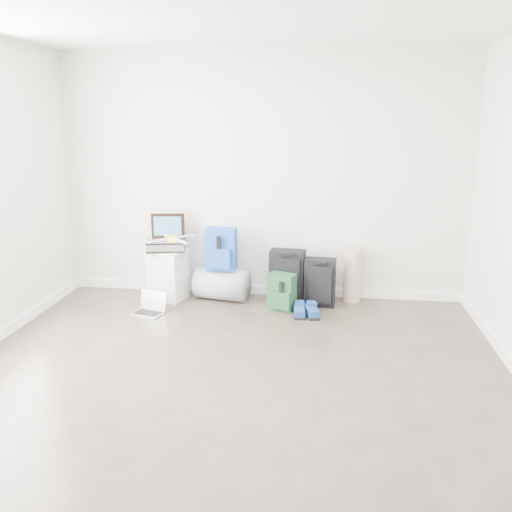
# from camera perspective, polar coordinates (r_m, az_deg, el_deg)

# --- Properties ---
(ground) EXTENTS (5.00, 5.00, 0.00)m
(ground) POSITION_cam_1_polar(r_m,az_deg,el_deg) (4.06, -3.59, -15.24)
(ground) COLOR #342D26
(ground) RESTS_ON ground
(room_envelope) EXTENTS (4.52, 5.02, 2.71)m
(room_envelope) POSITION_cam_1_polar(r_m,az_deg,el_deg) (3.55, -3.99, 9.80)
(room_envelope) COLOR silver
(room_envelope) RESTS_ON ground
(boxes_stack) EXTENTS (0.47, 0.41, 0.56)m
(boxes_stack) POSITION_cam_1_polar(r_m,az_deg,el_deg) (6.14, -9.31, -1.93)
(boxes_stack) COLOR silver
(boxes_stack) RESTS_ON ground
(briefcase) EXTENTS (0.46, 0.38, 0.12)m
(briefcase) POSITION_cam_1_polar(r_m,az_deg,el_deg) (6.06, -9.44, 1.14)
(briefcase) COLOR #B2B2B7
(briefcase) RESTS_ON boxes_stack
(painting) EXTENTS (0.37, 0.07, 0.28)m
(painting) POSITION_cam_1_polar(r_m,az_deg,el_deg) (6.11, -9.26, 3.16)
(painting) COLOR black
(painting) RESTS_ON briefcase
(drone) EXTENTS (0.44, 0.44, 0.05)m
(drone) POSITION_cam_1_polar(r_m,az_deg,el_deg) (6.00, -8.80, 1.87)
(drone) COLOR yellow
(drone) RESTS_ON briefcase
(duffel_bag) EXTENTS (0.64, 0.46, 0.36)m
(duffel_bag) POSITION_cam_1_polar(r_m,az_deg,el_deg) (6.08, -3.59, -2.96)
(duffel_bag) COLOR #999BA1
(duffel_bag) RESTS_ON ground
(blue_backpack) EXTENTS (0.33, 0.25, 0.46)m
(blue_backpack) POSITION_cam_1_polar(r_m,az_deg,el_deg) (5.95, -3.71, 0.64)
(blue_backpack) COLOR #1946A5
(blue_backpack) RESTS_ON duffel_bag
(large_suitcase) EXTENTS (0.39, 0.27, 0.58)m
(large_suitcase) POSITION_cam_1_polar(r_m,az_deg,el_deg) (5.97, 3.30, -2.15)
(large_suitcase) COLOR black
(large_suitcase) RESTS_ON ground
(green_backpack) EXTENTS (0.32, 0.28, 0.39)m
(green_backpack) POSITION_cam_1_polar(r_m,az_deg,el_deg) (5.76, 2.72, -3.86)
(green_backpack) COLOR #163E23
(green_backpack) RESTS_ON ground
(carry_on) EXTENTS (0.34, 0.24, 0.52)m
(carry_on) POSITION_cam_1_polar(r_m,az_deg,el_deg) (5.90, 6.75, -2.78)
(carry_on) COLOR black
(carry_on) RESTS_ON ground
(shoes) EXTENTS (0.29, 0.30, 0.09)m
(shoes) POSITION_cam_1_polar(r_m,az_deg,el_deg) (5.65, 5.19, -5.85)
(shoes) COLOR black
(shoes) RESTS_ON ground
(rolled_rug) EXTENTS (0.20, 0.20, 0.60)m
(rolled_rug) POSITION_cam_1_polar(r_m,az_deg,el_deg) (6.08, 10.15, -1.98)
(rolled_rug) COLOR tan
(rolled_rug) RESTS_ON ground
(laptop) EXTENTS (0.36, 0.30, 0.22)m
(laptop) POSITION_cam_1_polar(r_m,az_deg,el_deg) (5.81, -11.07, -5.39)
(laptop) COLOR #B6B6BA
(laptop) RESTS_ON ground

